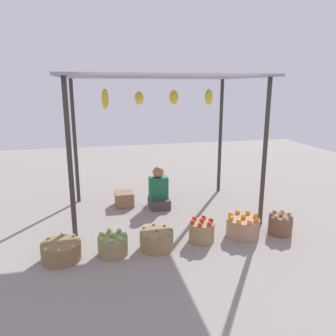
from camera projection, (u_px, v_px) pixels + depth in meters
name	position (u px, v px, depth m)	size (l,w,h in m)	color
ground_plane	(161.00, 212.00, 5.99)	(14.00, 14.00, 0.00)	gray
market_stall_structure	(161.00, 88.00, 5.46)	(3.26, 2.13, 2.40)	#38332D
vendor_person	(159.00, 192.00, 6.15)	(0.36, 0.44, 0.78)	#403943
basket_limes	(61.00, 251.00, 4.30)	(0.51, 0.51, 0.28)	olive
basket_green_apples	(113.00, 245.00, 4.44)	(0.40, 0.40, 0.32)	#8C7A52
basket_green_chilies	(157.00, 240.00, 4.61)	(0.47, 0.47, 0.29)	#8F6F4A
basket_red_tomatoes	(202.00, 231.00, 4.81)	(0.37, 0.37, 0.36)	#957A4E
basket_oranges	(243.00, 227.00, 4.98)	(0.50, 0.50, 0.35)	#A87E5D
basket_potatoes	(280.00, 224.00, 5.06)	(0.36, 0.36, 0.34)	brown
wooden_crate_near_vendor	(124.00, 199.00, 6.26)	(0.34, 0.35, 0.26)	#8C6748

